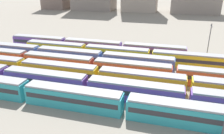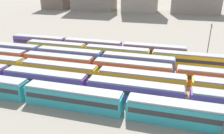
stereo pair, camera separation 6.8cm
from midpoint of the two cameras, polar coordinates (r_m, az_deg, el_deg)
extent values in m
plane|color=gray|center=(62.30, -18.22, 0.13)|extent=(600.00, 600.00, 0.00)
cube|color=teal|center=(41.22, -9.73, -7.86)|extent=(18.00, 3.00, 3.40)
cube|color=#2D2D33|center=(41.02, -9.77, -7.36)|extent=(17.20, 3.06, 0.90)
cube|color=#939399|center=(40.33, -9.90, -5.54)|extent=(17.60, 2.70, 0.35)
cube|color=teal|center=(38.02, 17.65, -11.43)|extent=(18.00, 3.00, 3.40)
cube|color=#2D2D33|center=(37.81, 17.72, -10.91)|extent=(17.20, 3.06, 0.90)
cube|color=#939399|center=(37.06, 17.98, -9.00)|extent=(17.60, 2.70, 0.35)
cube|color=#6B429E|center=(49.18, -16.48, -3.36)|extent=(18.00, 3.00, 3.40)
cube|color=#2D2D33|center=(49.01, -16.53, -2.93)|extent=(17.20, 3.06, 0.90)
cube|color=#939399|center=(48.44, -16.71, -1.36)|extent=(17.60, 2.70, 0.35)
cube|color=#6B429E|center=(42.83, 5.77, -6.42)|extent=(18.00, 3.00, 3.40)
cube|color=#2D2D33|center=(42.64, 5.79, -5.93)|extent=(17.20, 3.06, 0.90)
cube|color=#939399|center=(41.98, 5.86, -4.16)|extent=(17.60, 2.70, 0.35)
cube|color=yellow|center=(53.02, -13.18, -1.15)|extent=(18.00, 3.00, 3.40)
cube|color=#2D2D33|center=(52.86, -13.21, -0.74)|extent=(17.20, 3.06, 0.90)
cube|color=#939399|center=(52.33, -13.35, 0.74)|extent=(17.60, 2.70, 0.35)
cube|color=yellow|center=(47.37, 7.43, -3.59)|extent=(18.00, 3.00, 3.40)
cube|color=#2D2D33|center=(47.20, 7.46, -3.14)|extent=(17.20, 3.06, 0.90)
cube|color=#939399|center=(46.60, 7.55, -1.51)|extent=(17.60, 2.70, 0.35)
cube|color=#BC4C38|center=(58.58, -13.33, 1.08)|extent=(18.00, 3.00, 3.40)
cube|color=#2D2D33|center=(58.44, -13.37, 1.45)|extent=(17.20, 3.06, 0.90)
cube|color=#939399|center=(57.96, -13.49, 2.81)|extent=(17.60, 2.70, 0.35)
cube|color=#BC4C38|center=(52.48, 5.13, -0.88)|extent=(18.00, 3.00, 3.40)
cube|color=#2D2D33|center=(52.32, 5.15, -0.46)|extent=(17.20, 3.06, 0.90)
cube|color=#939399|center=(51.78, 5.20, 1.04)|extent=(17.60, 2.70, 0.35)
cube|color=#BC4C38|center=(52.83, 25.72, -2.93)|extent=(18.00, 3.00, 3.40)
cube|color=#2D2D33|center=(52.67, 25.79, -2.53)|extent=(17.20, 3.06, 0.90)
cube|color=#939399|center=(52.14, 26.05, -1.06)|extent=(17.60, 2.70, 0.35)
cube|color=#4C70BC|center=(72.79, -24.23, 3.79)|extent=(18.00, 3.00, 3.40)
cube|color=#2D2D33|center=(72.68, -24.28, 4.10)|extent=(17.20, 3.06, 0.90)
cube|color=#939399|center=(72.30, -24.46, 5.20)|extent=(17.60, 2.70, 0.35)
cube|color=#4C70BC|center=(62.66, -10.69, 2.67)|extent=(18.00, 3.00, 3.40)
cube|color=#2D2D33|center=(62.53, -10.72, 3.02)|extent=(17.20, 3.06, 0.90)
cube|color=#939399|center=(62.08, -10.81, 4.30)|extent=(17.60, 2.70, 0.35)
cube|color=#4C70BC|center=(57.17, 6.62, 1.02)|extent=(18.00, 3.00, 3.40)
cube|color=#2D2D33|center=(57.02, 6.64, 1.40)|extent=(17.20, 3.06, 0.90)
cube|color=#939399|center=(56.53, 6.70, 2.79)|extent=(17.60, 2.70, 0.35)
cube|color=yellow|center=(70.14, -13.92, 4.48)|extent=(18.00, 3.00, 3.40)
cube|color=#2D2D33|center=(70.02, -13.95, 4.79)|extent=(17.20, 3.06, 0.90)
cube|color=#939399|center=(69.62, -14.06, 5.95)|extent=(17.60, 2.70, 0.35)
cube|color=yellow|center=(63.26, 1.25, 3.24)|extent=(18.00, 3.00, 3.40)
cube|color=#2D2D33|center=(63.13, 1.25, 3.59)|extent=(17.20, 3.06, 0.90)
cube|color=#939399|center=(62.68, 1.26, 4.86)|extent=(17.60, 2.70, 0.35)
cube|color=yellow|center=(61.63, 18.53, 1.55)|extent=(18.00, 3.00, 3.40)
cube|color=#2D2D33|center=(61.50, 18.57, 1.91)|extent=(17.20, 3.06, 0.90)
cube|color=#939399|center=(61.04, 18.74, 3.20)|extent=(17.60, 2.70, 0.35)
cube|color=#6B429E|center=(79.01, -17.88, 5.99)|extent=(18.00, 3.00, 3.40)
cube|color=#2D2D33|center=(78.91, -17.92, 6.28)|extent=(17.20, 3.06, 0.90)
cube|color=#939399|center=(78.55, -18.04, 7.31)|extent=(17.60, 2.70, 0.35)
cube|color=#6B429E|center=(70.59, -4.84, 5.16)|extent=(18.00, 3.00, 3.40)
cube|color=#2D2D33|center=(70.47, -4.85, 5.48)|extent=(17.20, 3.06, 0.90)
cube|color=#939399|center=(70.07, -4.89, 6.63)|extent=(17.60, 2.70, 0.35)
cube|color=#6B429E|center=(66.61, 10.64, 3.83)|extent=(18.00, 3.00, 3.40)
cube|color=#2D2D33|center=(66.49, 10.66, 4.16)|extent=(17.20, 3.06, 0.90)
cube|color=#939399|center=(66.07, 10.75, 5.38)|extent=(17.60, 2.70, 0.35)
cylinder|color=#4C4C51|center=(69.37, 23.38, 5.97)|extent=(0.24, 0.24, 10.01)
cube|color=#47474C|center=(68.43, 23.93, 9.50)|extent=(0.16, 3.20, 0.16)
camera|label=1|loc=(0.03, -89.96, 0.01)|focal=36.12mm
camera|label=2|loc=(0.03, 90.04, -0.01)|focal=36.12mm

